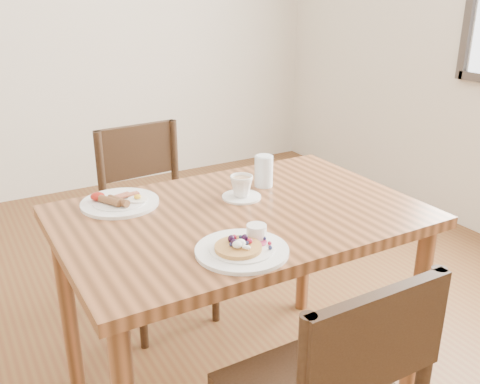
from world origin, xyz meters
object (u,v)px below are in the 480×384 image
(dining_table, at_px, (240,238))
(chair_far, at_px, (153,215))
(breakfast_plate, at_px, (119,202))
(water_glass, at_px, (264,171))
(pancake_plate, at_px, (243,247))
(teacup_saucer, at_px, (242,188))

(dining_table, bearing_deg, chair_far, 95.57)
(breakfast_plate, bearing_deg, water_glass, -9.71)
(chair_far, xyz_separation_m, water_glass, (0.26, -0.51, 0.32))
(chair_far, height_order, breakfast_plate, chair_far)
(chair_far, distance_m, pancake_plate, 0.97)
(pancake_plate, xyz_separation_m, teacup_saucer, (0.20, 0.36, 0.02))
(pancake_plate, bearing_deg, dining_table, 61.79)
(pancake_plate, distance_m, breakfast_plate, 0.55)
(chair_far, bearing_deg, pancake_plate, 81.84)
(dining_table, distance_m, water_glass, 0.30)
(dining_table, bearing_deg, water_glass, 40.03)
(dining_table, bearing_deg, breakfast_plate, 142.46)
(water_glass, bearing_deg, teacup_saucer, -154.17)
(dining_table, xyz_separation_m, water_glass, (0.20, 0.17, 0.16))
(chair_far, bearing_deg, breakfast_plate, 53.03)
(chair_far, height_order, water_glass, chair_far)
(pancake_plate, distance_m, teacup_saucer, 0.41)
(pancake_plate, bearing_deg, teacup_saucer, 60.56)
(pancake_plate, height_order, breakfast_plate, pancake_plate)
(chair_far, xyz_separation_m, pancake_plate, (-0.07, -0.93, 0.27))
(dining_table, height_order, breakfast_plate, breakfast_plate)
(breakfast_plate, distance_m, teacup_saucer, 0.43)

